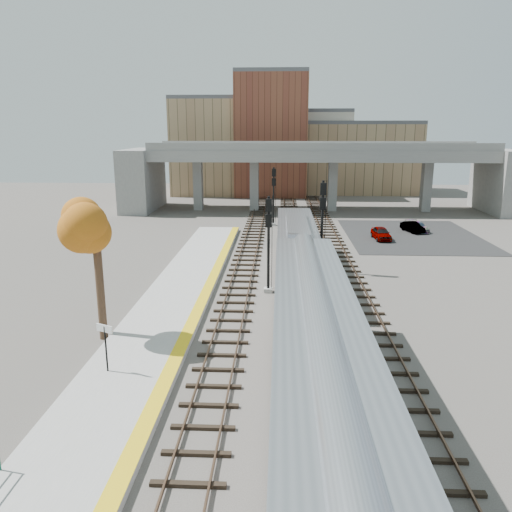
% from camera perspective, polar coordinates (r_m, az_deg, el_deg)
% --- Properties ---
extents(ground, '(160.00, 160.00, 0.00)m').
position_cam_1_polar(ground, '(28.03, 3.27, -9.28)').
color(ground, '#47423D').
rests_on(ground, ground).
extents(platform, '(4.50, 60.00, 0.35)m').
position_cam_1_polar(platform, '(28.80, -11.47, -8.52)').
color(platform, '#9E9E99').
rests_on(platform, ground).
extents(yellow_strip, '(0.70, 60.00, 0.01)m').
position_cam_1_polar(yellow_strip, '(28.34, -7.72, -8.35)').
color(yellow_strip, yellow).
rests_on(yellow_strip, platform).
extents(tracks, '(10.70, 95.00, 0.25)m').
position_cam_1_polar(tracks, '(39.80, 4.49, -1.98)').
color(tracks, black).
rests_on(tracks, ground).
extents(overpass, '(54.00, 12.00, 9.50)m').
position_cam_1_polar(overpass, '(71.09, 7.11, 9.84)').
color(overpass, slate).
rests_on(overpass, ground).
extents(buildings_far, '(43.00, 21.00, 20.60)m').
position_cam_1_polar(buildings_far, '(92.34, 3.84, 12.20)').
color(buildings_far, '#9D825B').
rests_on(buildings_far, ground).
extents(parking_lot, '(14.00, 18.00, 0.04)m').
position_cam_1_polar(parking_lot, '(56.69, 17.37, 2.26)').
color(parking_lot, black).
rests_on(parking_lot, ground).
extents(locomotive, '(3.02, 19.05, 4.10)m').
position_cam_1_polar(locomotive, '(38.63, 4.68, 0.89)').
color(locomotive, '#A8AAB2').
rests_on(locomotive, ground).
extents(coach, '(3.03, 25.00, 5.00)m').
position_cam_1_polar(coach, '(17.20, 7.12, -15.07)').
color(coach, '#A8AAB2').
rests_on(coach, ground).
extents(signal_mast_near, '(0.60, 0.64, 6.81)m').
position_cam_1_polar(signal_mast_near, '(34.46, 1.43, 1.09)').
color(signal_mast_near, '#9E9E99').
rests_on(signal_mast_near, ground).
extents(signal_mast_mid, '(0.60, 0.64, 7.35)m').
position_cam_1_polar(signal_mast_mid, '(39.83, 7.54, 3.32)').
color(signal_mast_mid, '#9E9E99').
rests_on(signal_mast_mid, ground).
extents(signal_mast_far, '(0.60, 0.64, 6.89)m').
position_cam_1_polar(signal_mast_far, '(59.30, 2.02, 6.71)').
color(signal_mast_far, '#9E9E99').
rests_on(signal_mast_far, ground).
extents(station_sign, '(0.85, 0.40, 2.27)m').
position_cam_1_polar(station_sign, '(23.98, -16.85, -8.97)').
color(station_sign, black).
rests_on(station_sign, platform).
extents(tree, '(3.60, 3.60, 8.03)m').
position_cam_1_polar(tree, '(27.40, -17.85, 2.56)').
color(tree, '#382619').
rests_on(tree, ground).
extents(car_a, '(1.79, 3.92, 1.30)m').
position_cam_1_polar(car_a, '(53.52, 14.11, 2.53)').
color(car_a, '#99999E').
rests_on(car_a, parking_lot).
extents(car_b, '(2.16, 3.68, 1.15)m').
position_cam_1_polar(car_b, '(58.38, 17.45, 3.18)').
color(car_b, '#99999E').
rests_on(car_b, parking_lot).
extents(car_c, '(2.24, 3.99, 1.09)m').
position_cam_1_polar(car_c, '(58.99, 17.98, 3.22)').
color(car_c, '#99999E').
rests_on(car_c, parking_lot).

